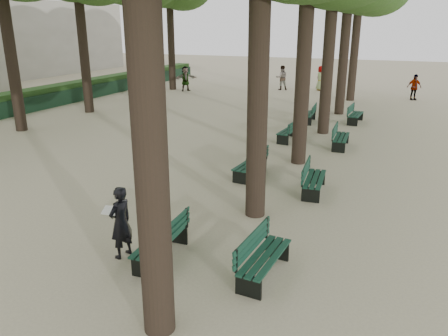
% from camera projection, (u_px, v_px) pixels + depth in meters
% --- Properties ---
extents(ground, '(120.00, 120.00, 0.00)m').
position_uv_depth(ground, '(147.00, 256.00, 9.63)').
color(ground, tan).
rests_on(ground, ground).
extents(bench_left_0, '(0.65, 1.83, 0.92)m').
position_uv_depth(bench_left_0, '(161.00, 248.00, 9.42)').
color(bench_left_0, black).
rests_on(bench_left_0, ground).
extents(bench_left_1, '(0.73, 1.84, 0.92)m').
position_uv_depth(bench_left_1, '(250.00, 169.00, 14.55)').
color(bench_left_1, black).
rests_on(bench_left_1, ground).
extents(bench_left_2, '(0.73, 1.84, 0.92)m').
position_uv_depth(bench_left_2, '(289.00, 135.00, 19.06)').
color(bench_left_2, black).
rests_on(bench_left_2, ground).
extents(bench_left_3, '(0.70, 1.84, 0.92)m').
position_uv_depth(bench_left_3, '(308.00, 117.00, 22.64)').
color(bench_left_3, black).
rests_on(bench_left_3, ground).
extents(bench_right_0, '(0.70, 1.84, 0.92)m').
position_uv_depth(bench_right_0, '(264.00, 264.00, 8.76)').
color(bench_right_0, black).
rests_on(bench_right_0, ground).
extents(bench_right_1, '(0.72, 1.84, 0.92)m').
position_uv_depth(bench_right_1, '(314.00, 184.00, 13.15)').
color(bench_right_1, black).
rests_on(bench_right_1, ground).
extents(bench_right_2, '(0.64, 1.82, 0.92)m').
position_uv_depth(bench_right_2, '(341.00, 141.00, 17.98)').
color(bench_right_2, black).
rests_on(bench_right_2, ground).
extents(bench_right_3, '(0.69, 1.83, 0.92)m').
position_uv_depth(bench_right_3, '(355.00, 118.00, 22.49)').
color(bench_right_3, black).
rests_on(bench_right_3, ground).
extents(man_with_map, '(0.66, 0.70, 1.63)m').
position_uv_depth(man_with_map, '(121.00, 222.00, 9.37)').
color(man_with_map, black).
rests_on(man_with_map, ground).
extents(pedestrian_c, '(1.04, 0.79, 1.70)m').
position_uv_depth(pedestrian_c, '(414.00, 87.00, 29.16)').
color(pedestrian_c, '#262628').
rests_on(pedestrian_c, ground).
extents(pedestrian_e, '(1.48, 1.46, 1.84)m').
position_uv_depth(pedestrian_e, '(186.00, 79.00, 33.15)').
color(pedestrian_e, '#262628').
rests_on(pedestrian_e, ground).
extents(pedestrian_a, '(0.97, 0.71, 1.85)m').
position_uv_depth(pedestrian_a, '(282.00, 78.00, 33.68)').
color(pedestrian_a, '#262628').
rests_on(pedestrian_a, ground).
extents(pedestrian_d, '(0.91, 0.90, 1.85)m').
position_uv_depth(pedestrian_d, '(321.00, 78.00, 33.33)').
color(pedestrian_d, '#262628').
rests_on(pedestrian_d, ground).
extents(fence, '(0.08, 42.00, 0.90)m').
position_uv_depth(fence, '(23.00, 106.00, 24.58)').
color(fence, black).
rests_on(fence, ground).
extents(hedge, '(1.20, 42.00, 1.20)m').
position_uv_depth(hedge, '(13.00, 103.00, 24.79)').
color(hedge, '#1E4216').
rests_on(hedge, ground).
extents(building_far, '(12.00, 16.00, 7.00)m').
position_uv_depth(building_far, '(31.00, 37.00, 46.83)').
color(building_far, '#B7B2A3').
rests_on(building_far, ground).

